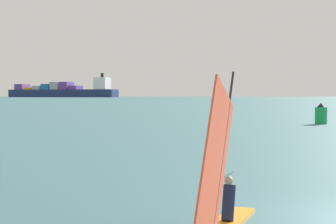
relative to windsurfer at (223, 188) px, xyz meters
The scene contains 3 objects.
windsurfer is the anchor object (origin of this frame).
cargo_ship 731.42m from the windsurfer, 101.97° to the left, with size 159.22×70.87×32.67m.
channel_buoy 49.53m from the windsurfer, 71.46° to the left, with size 1.36×1.36×2.42m.
Camera 1 is at (-5.06, -13.93, 3.34)m, focal length 56.20 mm.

